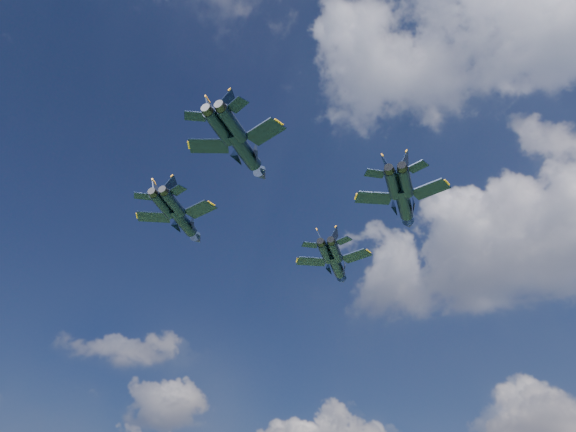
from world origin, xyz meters
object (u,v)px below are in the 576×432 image
at_px(jet_right, 404,204).
at_px(jet_slot, 245,151).
at_px(jet_left, 184,222).
at_px(jet_lead, 337,265).

bearing_deg(jet_right, jet_slot, -140.98).
relative_size(jet_left, jet_slot, 0.98).
bearing_deg(jet_left, jet_right, 0.12).
xyz_separation_m(jet_left, jet_right, (34.07, 10.60, -3.03)).
distance_m(jet_lead, jet_left, 30.27).
bearing_deg(jet_right, jet_left, 179.61).
bearing_deg(jet_lead, jet_right, -57.24).
height_order(jet_lead, jet_slot, jet_lead).
height_order(jet_right, jet_slot, jet_slot).
bearing_deg(jet_left, jet_slot, -44.16).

